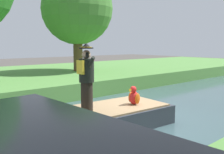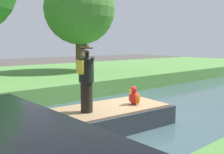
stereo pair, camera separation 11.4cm
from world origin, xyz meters
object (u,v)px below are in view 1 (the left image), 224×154
object	(u,v)px
parrot_plush	(134,97)
person_pirate	(87,78)
tree_broad	(77,9)
boat	(103,118)

from	to	relation	value
parrot_plush	person_pirate	bearing A→B (deg)	-97.37
parrot_plush	tree_broad	bearing A→B (deg)	158.20
person_pirate	parrot_plush	world-z (taller)	person_pirate
person_pirate	tree_broad	xyz separation A→B (m)	(-8.01, 4.87, 3.06)
boat	tree_broad	size ratio (longest dim) A/B	0.71
boat	tree_broad	distance (m)	9.98
parrot_plush	tree_broad	size ratio (longest dim) A/B	0.09
tree_broad	parrot_plush	bearing A→B (deg)	-21.80
person_pirate	parrot_plush	size ratio (longest dim) A/B	3.25
person_pirate	parrot_plush	bearing A→B (deg)	75.58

